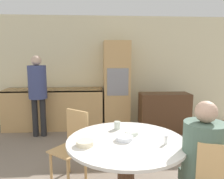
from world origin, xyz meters
TOP-DOWN VIEW (x-y plane):
  - wall_back at (0.00, 4.66)m, footprint 6.31×0.05m
  - kitchen_counter at (-1.20, 4.31)m, footprint 2.21×0.60m
  - oven_unit at (0.24, 4.32)m, footprint 0.59×0.59m
  - sideboard at (1.24, 3.86)m, footprint 1.07×0.45m
  - dining_table at (0.09, 1.51)m, footprint 1.26×1.26m
  - chair_far_left at (-0.54, 2.14)m, footprint 0.56×0.56m
  - person_seated at (0.77, 1.15)m, footprint 0.38×0.46m
  - person_standing at (-1.42, 3.79)m, footprint 0.36×0.36m
  - cup at (0.03, 1.86)m, footprint 0.08×0.08m
  - bowl_near at (-0.33, 1.39)m, footprint 0.18×0.18m
  - bowl_centre at (0.18, 1.66)m, footprint 0.15×0.15m
  - bowl_far at (0.07, 1.50)m, footprint 0.18×0.18m
  - salt_shaker at (0.48, 1.37)m, footprint 0.03×0.03m

SIDE VIEW (x-z plane):
  - sideboard at x=1.24m, z-range 0.00..0.87m
  - kitchen_counter at x=-1.20m, z-range 0.01..0.93m
  - chair_far_left at x=-0.54m, z-range 0.05..0.98m
  - dining_table at x=0.09m, z-range 0.15..0.93m
  - person_seated at x=0.77m, z-range 0.09..1.34m
  - bowl_centre at x=0.18m, z-range 0.78..0.81m
  - bowl_far at x=0.07m, z-range 0.78..0.82m
  - bowl_near at x=-0.33m, z-range 0.78..0.83m
  - salt_shaker at x=0.48m, z-range 0.78..0.86m
  - cup at x=0.03m, z-range 0.78..0.87m
  - oven_unit at x=0.24m, z-range 0.00..2.00m
  - person_standing at x=-1.42m, z-range 0.20..1.87m
  - wall_back at x=0.00m, z-range 0.00..2.60m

